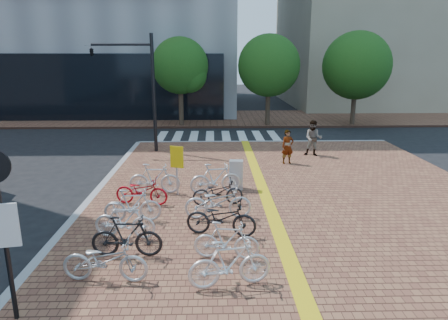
{
  "coord_description": "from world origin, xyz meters",
  "views": [
    {
      "loc": [
        0.22,
        -10.1,
        4.85
      ],
      "look_at": [
        0.58,
        3.44,
        1.3
      ],
      "focal_mm": 32.0,
      "sensor_mm": 36.0,
      "label": 1
    }
  ],
  "objects_px": {
    "utility_box": "(236,175)",
    "notice_sign": "(0,216)",
    "bike_3": "(133,206)",
    "traffic_light_pole": "(125,71)",
    "bike_1": "(127,236)",
    "bike_6": "(230,263)",
    "bike_0": "(105,260)",
    "bike_8": "(221,218)",
    "bike_4": "(142,191)",
    "bike_5": "(155,179)",
    "pedestrian_b": "(313,138)",
    "bike_7": "(227,241)",
    "bike_11": "(216,179)",
    "yellow_sign": "(177,161)",
    "bike_10": "(218,192)",
    "pedestrian_a": "(288,147)",
    "bike_2": "(125,221)",
    "bike_9": "(218,202)"
  },
  "relations": [
    {
      "from": "utility_box",
      "to": "notice_sign",
      "type": "xyz_separation_m",
      "value": [
        -4.48,
        -7.32,
        1.51
      ]
    },
    {
      "from": "bike_3",
      "to": "traffic_light_pole",
      "type": "relative_size",
      "value": 0.29
    },
    {
      "from": "bike_1",
      "to": "bike_6",
      "type": "height_order",
      "value": "bike_6"
    },
    {
      "from": "bike_0",
      "to": "bike_3",
      "type": "distance_m",
      "value": 3.17
    },
    {
      "from": "bike_8",
      "to": "bike_4",
      "type": "bearing_deg",
      "value": 57.99
    },
    {
      "from": "bike_5",
      "to": "pedestrian_b",
      "type": "xyz_separation_m",
      "value": [
        6.88,
        5.31,
        0.32
      ]
    },
    {
      "from": "bike_7",
      "to": "bike_11",
      "type": "distance_m",
      "value": 4.7
    },
    {
      "from": "bike_3",
      "to": "bike_7",
      "type": "bearing_deg",
      "value": -134.56
    },
    {
      "from": "bike_5",
      "to": "yellow_sign",
      "type": "relative_size",
      "value": 1.03
    },
    {
      "from": "bike_3",
      "to": "traffic_light_pole",
      "type": "height_order",
      "value": "traffic_light_pole"
    },
    {
      "from": "bike_10",
      "to": "bike_1",
      "type": "bearing_deg",
      "value": 140.62
    },
    {
      "from": "bike_3",
      "to": "bike_6",
      "type": "height_order",
      "value": "bike_6"
    },
    {
      "from": "bike_6",
      "to": "pedestrian_a",
      "type": "relative_size",
      "value": 1.15
    },
    {
      "from": "utility_box",
      "to": "pedestrian_b",
      "type": "bearing_deg",
      "value": 50.77
    },
    {
      "from": "notice_sign",
      "to": "bike_2",
      "type": "bearing_deg",
      "value": 68.6
    },
    {
      "from": "traffic_light_pole",
      "to": "bike_3",
      "type": "bearing_deg",
      "value": -78.1
    },
    {
      "from": "bike_8",
      "to": "yellow_sign",
      "type": "relative_size",
      "value": 1.09
    },
    {
      "from": "bike_8",
      "to": "yellow_sign",
      "type": "xyz_separation_m",
      "value": [
        -1.46,
        3.26,
        0.7
      ]
    },
    {
      "from": "pedestrian_a",
      "to": "utility_box",
      "type": "bearing_deg",
      "value": -137.74
    },
    {
      "from": "bike_6",
      "to": "bike_2",
      "type": "bearing_deg",
      "value": 37.7
    },
    {
      "from": "bike_7",
      "to": "pedestrian_b",
      "type": "xyz_separation_m",
      "value": [
        4.51,
        10.07,
        0.38
      ]
    },
    {
      "from": "bike_3",
      "to": "bike_10",
      "type": "height_order",
      "value": "bike_3"
    },
    {
      "from": "bike_0",
      "to": "bike_10",
      "type": "height_order",
      "value": "bike_0"
    },
    {
      "from": "bike_9",
      "to": "yellow_sign",
      "type": "distance_m",
      "value": 2.61
    },
    {
      "from": "bike_4",
      "to": "notice_sign",
      "type": "distance_m",
      "value": 6.21
    },
    {
      "from": "bike_2",
      "to": "bike_7",
      "type": "xyz_separation_m",
      "value": [
        2.65,
        -1.2,
        -0.02
      ]
    },
    {
      "from": "bike_5",
      "to": "pedestrian_a",
      "type": "bearing_deg",
      "value": -52.67
    },
    {
      "from": "utility_box",
      "to": "pedestrian_a",
      "type": "bearing_deg",
      "value": 54.37
    },
    {
      "from": "bike_2",
      "to": "bike_3",
      "type": "distance_m",
      "value": 1.09
    },
    {
      "from": "bike_5",
      "to": "bike_11",
      "type": "height_order",
      "value": "bike_11"
    },
    {
      "from": "bike_4",
      "to": "bike_10",
      "type": "height_order",
      "value": "bike_4"
    },
    {
      "from": "bike_1",
      "to": "pedestrian_b",
      "type": "height_order",
      "value": "pedestrian_b"
    },
    {
      "from": "bike_6",
      "to": "bike_8",
      "type": "distance_m",
      "value": 2.49
    },
    {
      "from": "yellow_sign",
      "to": "bike_1",
      "type": "bearing_deg",
      "value": -100.7
    },
    {
      "from": "bike_1",
      "to": "yellow_sign",
      "type": "distance_m",
      "value": 4.51
    },
    {
      "from": "bike_1",
      "to": "notice_sign",
      "type": "height_order",
      "value": "notice_sign"
    },
    {
      "from": "bike_5",
      "to": "bike_6",
      "type": "bearing_deg",
      "value": -156.61
    },
    {
      "from": "bike_8",
      "to": "pedestrian_b",
      "type": "height_order",
      "value": "pedestrian_b"
    },
    {
      "from": "bike_11",
      "to": "pedestrian_b",
      "type": "relative_size",
      "value": 1.05
    },
    {
      "from": "bike_6",
      "to": "bike_7",
      "type": "xyz_separation_m",
      "value": [
        -0.03,
        1.17,
        -0.06
      ]
    },
    {
      "from": "bike_3",
      "to": "notice_sign",
      "type": "bearing_deg",
      "value": 159.84
    },
    {
      "from": "bike_4",
      "to": "notice_sign",
      "type": "bearing_deg",
      "value": 177.29
    },
    {
      "from": "bike_1",
      "to": "bike_10",
      "type": "distance_m",
      "value": 4.06
    },
    {
      "from": "bike_3",
      "to": "yellow_sign",
      "type": "relative_size",
      "value": 0.95
    },
    {
      "from": "bike_10",
      "to": "traffic_light_pole",
      "type": "relative_size",
      "value": 0.29
    },
    {
      "from": "bike_6",
      "to": "bike_10",
      "type": "bearing_deg",
      "value": -8.46
    },
    {
      "from": "pedestrian_b",
      "to": "utility_box",
      "type": "height_order",
      "value": "pedestrian_b"
    },
    {
      "from": "bike_0",
      "to": "utility_box",
      "type": "distance_m",
      "value": 6.82
    },
    {
      "from": "bike_5",
      "to": "pedestrian_b",
      "type": "relative_size",
      "value": 1.04
    },
    {
      "from": "yellow_sign",
      "to": "bike_4",
      "type": "bearing_deg",
      "value": -141.13
    }
  ]
}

